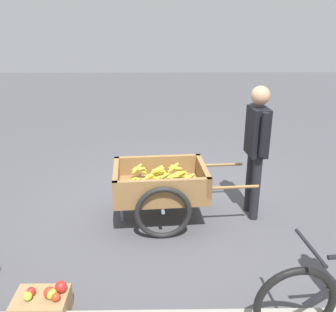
{
  "coord_description": "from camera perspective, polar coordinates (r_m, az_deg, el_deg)",
  "views": [
    {
      "loc": [
        0.13,
        4.5,
        2.4
      ],
      "look_at": [
        0.07,
        0.14,
        0.75
      ],
      "focal_mm": 40.54,
      "sensor_mm": 36.0,
      "label": 1
    }
  ],
  "objects": [
    {
      "name": "ground_plane",
      "position": [
        5.1,
        0.72,
        -7.34
      ],
      "size": [
        24.0,
        24.0,
        0.0
      ],
      "primitive_type": "plane",
      "color": "#47474C"
    },
    {
      "name": "fruit_cart",
      "position": [
        4.59,
        -1.12,
        -4.57
      ],
      "size": [
        1.71,
        0.99,
        0.7
      ],
      "color": "olive",
      "rests_on": "ground"
    },
    {
      "name": "vendor_person",
      "position": [
        4.61,
        13.18,
        2.22
      ],
      "size": [
        0.23,
        0.54,
        1.63
      ],
      "color": "black",
      "rests_on": "ground"
    },
    {
      "name": "apple_crate",
      "position": [
        3.53,
        -18.29,
        -20.51
      ],
      "size": [
        0.44,
        0.32,
        0.32
      ],
      "color": "#99754C",
      "rests_on": "ground"
    }
  ]
}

